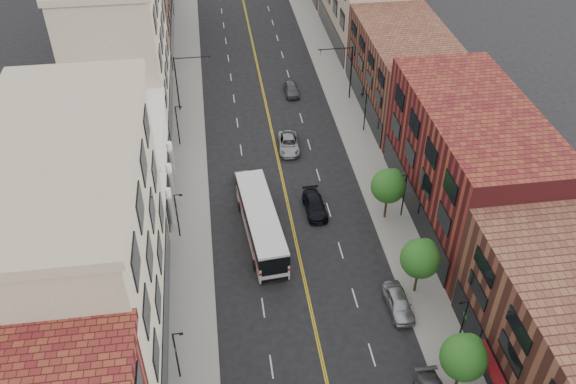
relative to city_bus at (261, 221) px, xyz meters
name	(u,v)px	position (x,y,z in m)	size (l,w,h in m)	color
sidewalk_left	(189,169)	(-6.79, 12.02, -1.84)	(4.00, 110.00, 0.15)	gray
sidewalk_right	(365,155)	(13.21, 12.02, -1.84)	(4.00, 110.00, 0.15)	gray
bldg_l_tanoffice	(83,255)	(-13.79, -9.98, 7.09)	(10.00, 22.00, 18.00)	tan
bldg_l_white	(116,166)	(-13.79, 8.02, 2.09)	(10.00, 14.00, 8.00)	silver
bldg_l_far_a	(120,47)	(-13.79, 25.02, 7.09)	(10.00, 20.00, 18.00)	tan
bldg_r_mid	(469,163)	(20.21, 1.02, 4.09)	(10.00, 22.00, 12.00)	#591719
bldg_r_far_a	(404,71)	(20.21, 22.02, 3.09)	(10.00, 20.00, 10.00)	brown
tree_r_1	(465,356)	(12.60, -18.90, 2.22)	(3.40, 3.40, 5.59)	black
tree_r_2	(421,257)	(12.60, -8.90, 2.22)	(3.40, 3.40, 5.59)	black
tree_r_3	(389,185)	(12.60, 1.10, 2.22)	(3.40, 3.40, 5.59)	black
lamp_l_1	(177,353)	(-7.74, -14.98, 1.06)	(0.81, 0.55, 5.05)	black
lamp_l_2	(177,213)	(-7.74, 1.02, 1.06)	(0.81, 0.55, 5.05)	black
lamp_l_3	(178,123)	(-7.74, 17.02, 1.06)	(0.81, 0.55, 5.05)	black
lamp_r_1	(463,321)	(14.16, -14.98, 1.06)	(0.81, 0.55, 5.05)	black
lamp_r_2	(404,193)	(14.16, 1.02, 1.06)	(0.81, 0.55, 5.05)	black
lamp_r_3	(365,110)	(14.16, 17.02, 1.06)	(0.81, 0.55, 5.05)	black
signal_mast_left	(182,77)	(-7.06, 25.02, 2.73)	(4.49, 0.18, 7.20)	black
signal_mast_right	(346,66)	(13.47, 25.02, 2.73)	(4.49, 0.18, 7.20)	black
city_bus	(261,221)	(0.00, 0.00, 0.00)	(3.89, 12.97, 3.29)	silver
car_parked_far	(399,303)	(10.53, -10.70, -1.12)	(1.86, 4.62, 1.58)	#A7A9AF
car_lane_behind	(243,182)	(-1.08, 7.91, -1.21)	(1.49, 4.26, 1.40)	#4B4C50
car_lane_a	(315,206)	(5.75, 3.05, -1.20)	(2.00, 4.91, 1.42)	black
car_lane_b	(289,144)	(4.71, 14.53, -1.20)	(2.37, 5.14, 1.43)	#94959B
car_lane_c	(291,89)	(6.86, 27.33, -1.18)	(1.72, 4.28, 1.46)	#4C4B50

